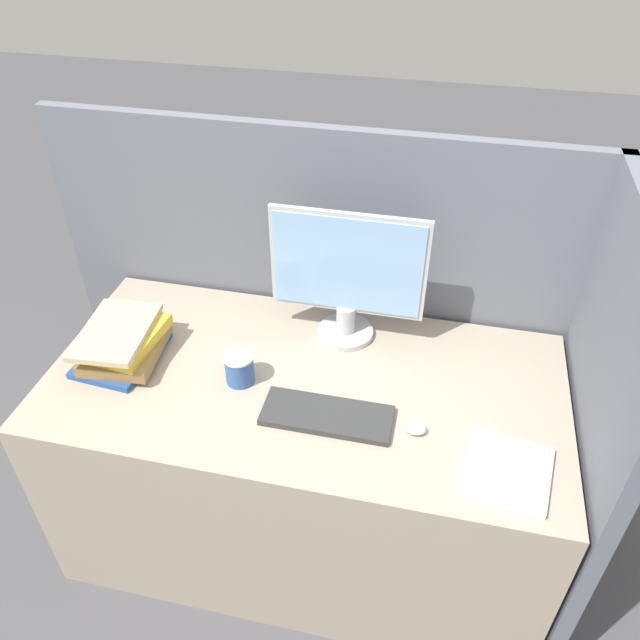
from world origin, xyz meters
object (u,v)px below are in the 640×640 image
at_px(mouse, 415,428).
at_px(coffee_cup, 239,368).
at_px(keyboard, 327,415).
at_px(book_stack, 122,343).
at_px(monitor, 347,278).

distance_m(mouse, coffee_cup, 0.55).
xyz_separation_m(keyboard, coffee_cup, (-0.29, 0.09, 0.04)).
bearing_deg(keyboard, mouse, 0.49).
bearing_deg(keyboard, book_stack, 170.40).
bearing_deg(mouse, book_stack, 173.08).
relative_size(monitor, book_stack, 1.58).
distance_m(keyboard, book_stack, 0.70).
distance_m(monitor, mouse, 0.52).
relative_size(coffee_cup, book_stack, 0.32).
bearing_deg(book_stack, monitor, 22.14).
bearing_deg(mouse, monitor, 125.32).
height_order(monitor, mouse, monitor).
xyz_separation_m(monitor, coffee_cup, (-0.27, -0.29, -0.18)).
bearing_deg(book_stack, coffee_cup, -3.15).
bearing_deg(monitor, mouse, -54.68).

